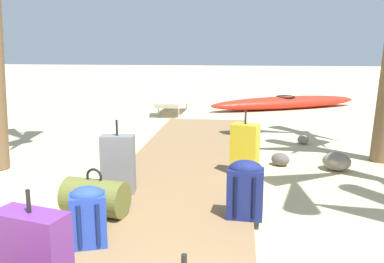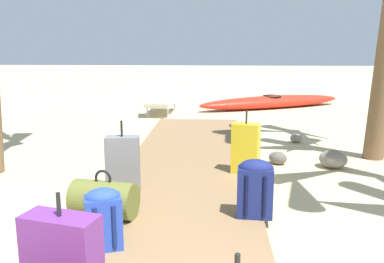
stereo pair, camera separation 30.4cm
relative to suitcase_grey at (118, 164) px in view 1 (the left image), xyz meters
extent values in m
plane|color=#CCB789|center=(0.60, -0.15, -0.39)|extent=(60.00, 60.00, 0.00)
cube|color=olive|center=(0.60, 0.65, -0.35)|extent=(1.63, 7.92, 0.08)
cube|color=slate|center=(0.00, 0.00, 0.00)|extent=(0.37, 0.22, 0.63)
cylinder|color=black|center=(0.00, 0.00, 0.40)|extent=(0.02, 0.02, 0.17)
cylinder|color=olive|center=(-0.05, -0.61, -0.14)|extent=(0.64, 0.44, 0.34)
torus|color=black|center=(-0.05, -0.61, 0.05)|extent=(0.17, 0.05, 0.16)
cube|color=navy|center=(1.34, -0.52, -0.08)|extent=(0.34, 0.22, 0.46)
ellipsoid|color=navy|center=(1.34, -0.52, 0.15)|extent=(0.32, 0.21, 0.16)
cylinder|color=black|center=(1.25, -0.61, -0.08)|extent=(0.04, 0.04, 0.37)
cylinder|color=black|center=(1.41, -0.62, -0.08)|extent=(0.04, 0.04, 0.37)
cube|color=#2847B7|center=(0.11, -1.20, -0.11)|extent=(0.33, 0.29, 0.42)
ellipsoid|color=#2847B7|center=(0.11, -1.20, 0.10)|extent=(0.31, 0.27, 0.14)
cylinder|color=navy|center=(0.08, -1.32, -0.11)|extent=(0.05, 0.05, 0.33)
cylinder|color=navy|center=(0.21, -1.27, -0.11)|extent=(0.05, 0.05, 0.33)
cube|color=gold|center=(1.34, 0.82, 0.00)|extent=(0.37, 0.28, 0.62)
cylinder|color=black|center=(1.34, 0.82, 0.39)|extent=(0.02, 0.02, 0.16)
cylinder|color=black|center=(0.13, -2.11, 0.41)|extent=(0.02, 0.02, 0.13)
cube|color=white|center=(-0.34, 5.83, -0.13)|extent=(0.66, 1.42, 0.08)
cube|color=white|center=(-0.37, 5.23, 0.15)|extent=(0.62, 0.56, 0.45)
cylinder|color=silver|center=(-0.56, 6.39, -0.28)|extent=(0.04, 0.04, 0.22)
cylinder|color=silver|center=(-0.08, 6.37, -0.28)|extent=(0.04, 0.04, 0.22)
cylinder|color=silver|center=(-0.61, 5.28, -0.28)|extent=(0.04, 0.04, 0.22)
cylinder|color=silver|center=(-0.13, 5.26, -0.28)|extent=(0.04, 0.04, 0.22)
ellipsoid|color=red|center=(2.44, 6.85, -0.23)|extent=(4.06, 2.40, 0.33)
torus|color=black|center=(2.44, 6.85, -0.08)|extent=(0.65, 0.65, 0.05)
ellipsoid|color=gray|center=(2.34, 2.86, -0.32)|extent=(0.21, 0.22, 0.15)
ellipsoid|color=gray|center=(2.56, 1.38, -0.27)|extent=(0.50, 0.49, 0.24)
ellipsoid|color=#5B5651|center=(1.84, 1.52, -0.31)|extent=(0.33, 0.31, 0.18)
camera|label=1|loc=(1.27, -4.16, 1.24)|focal=39.15mm
camera|label=2|loc=(0.97, -4.18, 1.24)|focal=39.15mm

